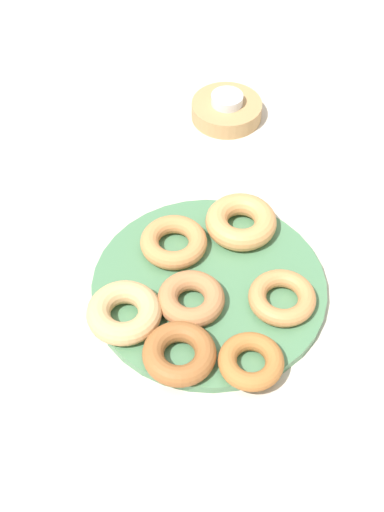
% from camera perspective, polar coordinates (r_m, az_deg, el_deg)
% --- Properties ---
extents(ground_plane, '(2.40, 2.40, 0.00)m').
position_cam_1_polar(ground_plane, '(0.91, 1.36, -2.71)').
color(ground_plane, beige).
extents(donut_plate, '(0.30, 0.30, 0.01)m').
position_cam_1_polar(donut_plate, '(0.90, 1.37, -2.48)').
color(donut_plate, '#4C7F56').
rests_on(donut_plate, ground_plane).
extents(donut_0, '(0.12, 0.12, 0.03)m').
position_cam_1_polar(donut_0, '(0.86, -5.45, -4.53)').
color(donut_0, tan).
rests_on(donut_0, donut_plate).
extents(donut_1, '(0.12, 0.12, 0.02)m').
position_cam_1_polar(donut_1, '(0.88, 7.22, -3.33)').
color(donut_1, '#C6844C').
rests_on(donut_1, donut_plate).
extents(donut_2, '(0.11, 0.11, 0.03)m').
position_cam_1_polar(donut_2, '(0.95, 3.95, 2.75)').
color(donut_2, tan).
rests_on(donut_2, donut_plate).
extents(donut_3, '(0.09, 0.09, 0.03)m').
position_cam_1_polar(donut_3, '(0.87, -0.08, -3.45)').
color(donut_3, '#B27547').
rests_on(donut_3, donut_plate).
extents(donut_4, '(0.11, 0.11, 0.02)m').
position_cam_1_polar(donut_4, '(0.93, -1.47, 1.13)').
color(donut_4, '#C6844C').
rests_on(donut_4, donut_plate).
extents(donut_5, '(0.11, 0.11, 0.03)m').
position_cam_1_polar(donut_5, '(0.83, -1.02, -7.80)').
color(donut_5, '#995B2D').
rests_on(donut_5, donut_plate).
extents(donut_6, '(0.08, 0.08, 0.02)m').
position_cam_1_polar(donut_6, '(0.82, 4.75, -8.40)').
color(donut_6, '#AD6B33').
rests_on(donut_6, donut_plate).
extents(candle_holder, '(0.11, 0.11, 0.03)m').
position_cam_1_polar(candle_holder, '(1.14, 2.79, 11.58)').
color(candle_holder, tan).
rests_on(candle_holder, ground_plane).
extents(tealight, '(0.05, 0.05, 0.01)m').
position_cam_1_polar(tealight, '(1.13, 2.83, 12.42)').
color(tealight, silver).
rests_on(tealight, candle_holder).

